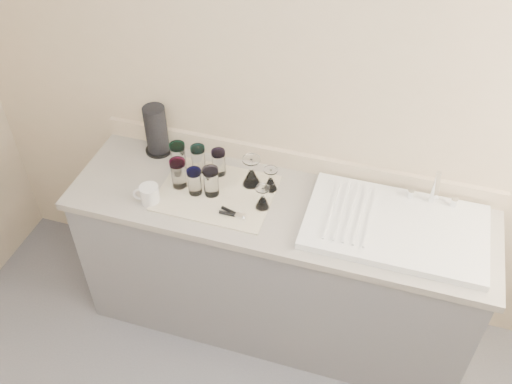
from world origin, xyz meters
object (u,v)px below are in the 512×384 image
(goblet_back_left, at_px, (251,175))
(paper_towel_roll, at_px, (156,130))
(tumbler_magenta, at_px, (178,173))
(tumbler_blue, at_px, (195,181))
(tumbler_teal, at_px, (178,157))
(tumbler_purple, at_px, (219,162))
(goblet_back_right, at_px, (270,182))
(goblet_front_right, at_px, (263,200))
(tumbler_cyan, at_px, (198,159))
(white_mug, at_px, (149,194))
(can_opener, at_px, (233,214))
(tumbler_lavender, at_px, (211,181))
(sink_unit, at_px, (396,226))

(goblet_back_left, bearing_deg, paper_towel_roll, 168.10)
(tumbler_magenta, distance_m, tumbler_blue, 0.10)
(tumbler_teal, xyz_separation_m, tumbler_purple, (0.21, 0.03, -0.01))
(goblet_back_right, xyz_separation_m, goblet_front_right, (-0.00, -0.14, -0.00))
(tumbler_cyan, relative_size, paper_towel_roll, 0.54)
(tumbler_cyan, distance_m, tumbler_magenta, 0.15)
(tumbler_magenta, distance_m, white_mug, 0.18)
(tumbler_magenta, bearing_deg, tumbler_blue, -15.14)
(tumbler_magenta, relative_size, can_opener, 1.16)
(tumbler_blue, xyz_separation_m, goblet_back_left, (0.24, 0.14, -0.02))
(tumbler_lavender, bearing_deg, can_opener, -37.41)
(tumbler_teal, height_order, paper_towel_roll, paper_towel_roll)
(goblet_back_left, bearing_deg, tumbler_cyan, 175.65)
(sink_unit, bearing_deg, paper_towel_roll, 170.60)
(tumbler_teal, relative_size, tumbler_blue, 1.12)
(tumbler_cyan, relative_size, goblet_front_right, 1.20)
(goblet_back_left, bearing_deg, tumbler_lavender, -142.86)
(sink_unit, bearing_deg, goblet_back_right, 171.92)
(can_opener, bearing_deg, white_mug, -176.92)
(goblet_back_right, relative_size, can_opener, 0.92)
(tumbler_magenta, height_order, white_mug, tumbler_magenta)
(tumbler_blue, xyz_separation_m, tumbler_lavender, (0.08, 0.02, 0.01))
(tumbler_magenta, bearing_deg, can_opener, -20.75)
(white_mug, bearing_deg, tumbler_blue, 32.07)
(tumbler_teal, bearing_deg, paper_towel_roll, 145.57)
(tumbler_lavender, distance_m, paper_towel_roll, 0.46)
(tumbler_blue, bearing_deg, tumbler_magenta, 164.86)
(tumbler_teal, relative_size, tumbler_lavender, 1.02)
(sink_unit, relative_size, goblet_back_left, 5.18)
(goblet_back_left, bearing_deg, goblet_front_right, -54.92)
(can_opener, bearing_deg, tumbler_blue, 157.04)
(tumbler_magenta, bearing_deg, sink_unit, 1.09)
(paper_towel_roll, bearing_deg, tumbler_magenta, -46.94)
(tumbler_purple, distance_m, tumbler_lavender, 0.15)
(tumbler_purple, height_order, goblet_back_right, tumbler_purple)
(sink_unit, bearing_deg, goblet_back_left, 172.53)
(tumbler_lavender, bearing_deg, tumbler_teal, 150.48)
(goblet_back_left, xyz_separation_m, paper_towel_roll, (-0.55, 0.12, 0.07))
(goblet_front_right, bearing_deg, tumbler_lavender, 176.02)
(goblet_front_right, bearing_deg, goblet_back_left, 125.08)
(tumbler_teal, relative_size, paper_towel_roll, 0.57)
(can_opener, xyz_separation_m, white_mug, (-0.41, -0.02, 0.03))
(tumbler_teal, relative_size, can_opener, 1.17)
(goblet_front_right, bearing_deg, tumbler_cyan, 157.00)
(tumbler_cyan, bearing_deg, tumbler_blue, -74.94)
(tumbler_magenta, relative_size, goblet_back_right, 1.26)
(tumbler_purple, height_order, white_mug, tumbler_purple)
(sink_unit, relative_size, white_mug, 5.96)
(sink_unit, distance_m, can_opener, 0.75)
(tumbler_cyan, relative_size, tumbler_purple, 1.04)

